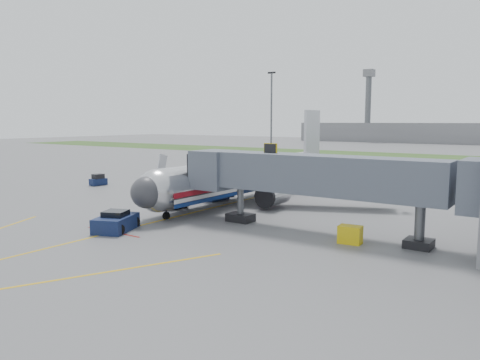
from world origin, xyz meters
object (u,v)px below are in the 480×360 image
Objects in this scene: airliner at (249,176)px; belt_loader at (217,196)px; ramp_worker at (188,185)px; baggage_tug at (98,180)px; pushback_tug at (116,222)px.

belt_loader is (-2.50, -2.59, -2.19)m from airliner.
airliner is at bearing -64.01° from ramp_worker.
airliner reaches higher than baggage_tug.
belt_loader is 2.34× the size of ramp_worker.
baggage_tug is at bearing 179.26° from belt_loader.
pushback_tug is 28.15m from baggage_tug.
baggage_tug is (-23.10, -2.33, -1.96)m from airliner.
ramp_worker is (13.60, 2.93, 0.12)m from baggage_tug.
ramp_worker is at bearing 115.57° from pushback_tug.
airliner is 15.22× the size of baggage_tug.
airliner reaches higher than ramp_worker.
belt_loader reaches higher than ramp_worker.
belt_loader is (20.60, -0.27, -0.24)m from baggage_tug.
airliner is 7.94× the size of pushback_tug.
ramp_worker is (-7.00, 3.20, 0.35)m from belt_loader.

